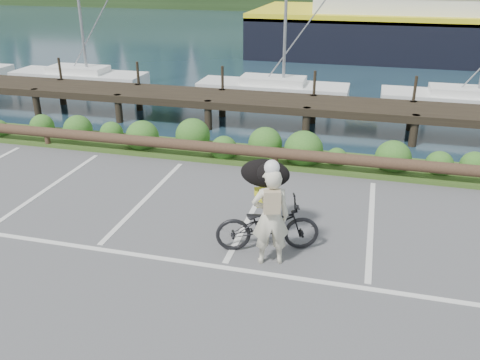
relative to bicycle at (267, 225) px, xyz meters
The scene contains 6 objects.
ground 0.95m from the bicycle, 144.31° to the right, with size 72.00×72.00×0.00m, color #4E4E50.
vegetation_strip 4.90m from the bicycle, 97.61° to the left, with size 34.00×1.60×0.10m, color #3D5B21.
log_rail 4.22m from the bicycle, 98.88° to the left, with size 32.00×0.30×0.60m, color #443021, non-canonical shape.
bicycle is the anchor object (origin of this frame).
cyclist 0.63m from the bicycle, 72.38° to the right, with size 0.69×0.45×1.89m, color beige.
dog 1.03m from the bicycle, 107.62° to the left, with size 0.99×0.49×0.57m, color black.
Camera 1 is at (2.31, -7.99, 5.21)m, focal length 38.00 mm.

